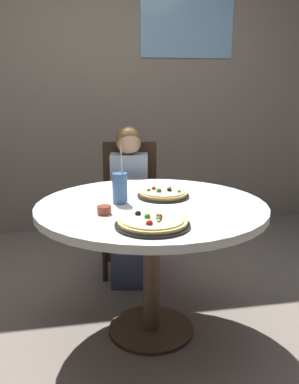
{
  "coord_description": "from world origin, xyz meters",
  "views": [
    {
      "loc": [
        -0.42,
        -2.09,
        1.35
      ],
      "look_at": [
        0.0,
        0.05,
        0.8
      ],
      "focal_mm": 39.34,
      "sensor_mm": 36.0,
      "label": 1
    }
  ],
  "objects": [
    {
      "name": "pizza_veggie",
      "position": [
        -0.07,
        -0.37,
        0.77
      ],
      "size": [
        0.34,
        0.34,
        0.05
      ],
      "color": "black",
      "rests_on": "dining_table"
    },
    {
      "name": "ground_plane",
      "position": [
        0.0,
        0.0,
        0.0
      ],
      "size": [
        8.0,
        8.0,
        0.0
      ],
      "primitive_type": "plane",
      "color": "slate"
    },
    {
      "name": "wall_with_window",
      "position": [
        0.0,
        1.94,
        1.45
      ],
      "size": [
        5.2,
        0.14,
        2.9
      ],
      "color": "gray",
      "rests_on": "ground_plane"
    },
    {
      "name": "pizza_cheese",
      "position": [
        0.09,
        0.12,
        0.77
      ],
      "size": [
        0.29,
        0.29,
        0.05
      ],
      "color": "black",
      "rests_on": "dining_table"
    },
    {
      "name": "chair_wooden",
      "position": [
        0.02,
        0.9,
        0.53
      ],
      "size": [
        0.47,
        0.47,
        0.95
      ],
      "color": "#382619",
      "rests_on": "ground_plane"
    },
    {
      "name": "dining_table",
      "position": [
        0.0,
        0.0,
        0.65
      ],
      "size": [
        1.21,
        1.21,
        0.75
      ],
      "color": "silver",
      "rests_on": "ground_plane"
    },
    {
      "name": "soda_cup",
      "position": [
        -0.16,
        0.04,
        0.83
      ],
      "size": [
        0.08,
        0.08,
        0.31
      ],
      "color": "#3F72B2",
      "rests_on": "dining_table"
    },
    {
      "name": "sauce_bowl",
      "position": [
        -0.26,
        -0.14,
        0.77
      ],
      "size": [
        0.07,
        0.07,
        0.04
      ],
      "primitive_type": "cylinder",
      "color": "brown",
      "rests_on": "dining_table"
    },
    {
      "name": "diner_child",
      "position": [
        -0.01,
        0.72,
        0.48
      ],
      "size": [
        0.32,
        0.43,
        1.08
      ],
      "color": "#3F4766",
      "rests_on": "ground_plane"
    }
  ]
}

